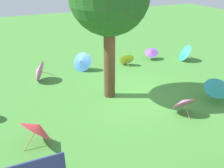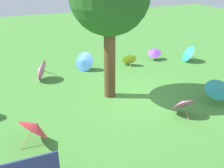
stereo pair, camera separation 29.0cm
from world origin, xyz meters
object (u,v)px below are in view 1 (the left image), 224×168
parasol_teal_1 (217,87)px  parasol_pink_2 (38,71)px  parasol_yellow_0 (126,58)px  parasol_pink_0 (183,102)px  parasol_teal_2 (184,52)px  parasol_purple_1 (151,52)px  parasol_red_0 (38,128)px  parasol_blue_0 (81,62)px

parasol_teal_1 → parasol_pink_2: bearing=-40.9°
parasol_yellow_0 → parasol_pink_2: (4.35, 0.21, 0.12)m
parasol_pink_0 → parasol_teal_2: bearing=-129.0°
parasol_pink_0 → parasol_purple_1: size_ratio=0.89×
parasol_pink_0 → parasol_teal_1: (-1.67, -0.22, 0.14)m
parasol_red_0 → parasol_purple_1: (-6.87, -4.93, -0.09)m
parasol_pink_0 → parasol_red_0: (4.69, -0.36, 0.09)m
parasol_teal_1 → parasol_red_0: bearing=-1.3°
parasol_teal_1 → parasol_yellow_0: (1.06, -4.90, -0.23)m
parasol_teal_1 → parasol_yellow_0: bearing=-77.8°
parasol_pink_0 → parasol_red_0: size_ratio=0.75×
parasol_blue_0 → parasol_pink_0: bearing=107.7°
parasol_teal_2 → parasol_pink_2: 7.35m
parasol_pink_0 → parasol_red_0: 4.70m
parasol_blue_0 → parasol_teal_2: size_ratio=1.08×
parasol_teal_1 → parasol_teal_2: bearing=-114.5°
parasol_red_0 → parasol_purple_1: bearing=-144.4°
parasol_yellow_0 → parasol_pink_2: bearing=2.7°
parasol_pink_2 → parasol_teal_2: bearing=176.4°
parasol_blue_0 → parasol_yellow_0: 2.30m
parasol_pink_0 → parasol_teal_2: (-3.60, -4.44, -0.01)m
parasol_blue_0 → parasol_teal_2: parasol_blue_0 is taller
parasol_teal_2 → parasol_blue_0: bearing=-8.9°
parasol_red_0 → parasol_blue_0: bearing=-121.5°
parasol_blue_0 → parasol_red_0: (3.01, 4.91, 0.06)m
parasol_blue_0 → parasol_purple_1: parasol_blue_0 is taller
parasol_blue_0 → parasol_teal_2: (-5.28, 0.83, -0.03)m
parasol_purple_1 → parasol_red_0: bearing=35.6°
parasol_purple_1 → parasol_pink_2: bearing=3.6°
parasol_blue_0 → parasol_red_0: 5.76m
parasol_yellow_0 → parasol_blue_0: bearing=-3.8°
parasol_yellow_0 → parasol_purple_1: size_ratio=0.86×
parasol_red_0 → parasol_yellow_0: parasol_red_0 is taller
parasol_purple_1 → parasol_pink_2: (5.92, 0.38, 0.03)m
parasol_blue_0 → parasol_yellow_0: bearing=176.2°
parasol_pink_0 → parasol_yellow_0: (-0.61, -5.11, -0.09)m
parasol_blue_0 → parasol_purple_1: size_ratio=1.16×
parasol_teal_1 → parasol_red_0: size_ratio=1.08×
parasol_yellow_0 → parasol_teal_2: bearing=167.3°
parasol_teal_2 → parasol_yellow_0: bearing=-12.7°
parasol_blue_0 → parasol_pink_2: 2.08m
parasol_blue_0 → parasol_teal_2: 5.35m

